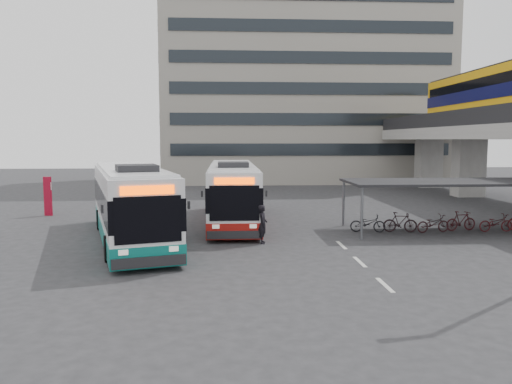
{
  "coord_description": "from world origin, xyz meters",
  "views": [
    {
      "loc": [
        -2.47,
        -21.08,
        4.57
      ],
      "look_at": [
        -1.03,
        3.36,
        2.0
      ],
      "focal_mm": 35.0,
      "sensor_mm": 36.0,
      "label": 1
    }
  ],
  "objects": [
    {
      "name": "sign_totem_north",
      "position": [
        -13.27,
        9.49,
        1.22
      ],
      "size": [
        0.5,
        0.27,
        2.36
      ],
      "rotation": [
        0.0,
        0.0,
        -0.27
      ],
      "color": "maroon",
      "rests_on": "ground"
    },
    {
      "name": "office_block",
      "position": [
        6.0,
        36.0,
        12.5
      ],
      "size": [
        30.0,
        15.0,
        25.0
      ],
      "primitive_type": "cube",
      "color": "gray",
      "rests_on": "ground"
    },
    {
      "name": "bus_teal",
      "position": [
        -6.85,
        1.63,
        1.67
      ],
      "size": [
        5.96,
        12.4,
        3.6
      ],
      "rotation": [
        0.0,
        0.0,
        0.29
      ],
      "color": "white",
      "rests_on": "ground"
    },
    {
      "name": "bike_shelter",
      "position": [
        8.47,
        3.0,
        1.44
      ],
      "size": [
        10.0,
        4.0,
        2.54
      ],
      "color": "#595B60",
      "rests_on": "ground"
    },
    {
      "name": "road_markings",
      "position": [
        2.5,
        -3.0,
        0.01
      ],
      "size": [
        0.15,
        7.6,
        0.01
      ],
      "color": "beige",
      "rests_on": "ground"
    },
    {
      "name": "ground",
      "position": [
        0.0,
        0.0,
        0.0
      ],
      "size": [
        120.0,
        120.0,
        0.0
      ],
      "primitive_type": "plane",
      "color": "#28282B",
      "rests_on": "ground"
    },
    {
      "name": "viaduct",
      "position": [
        17.0,
        12.63,
        6.23
      ],
      "size": [
        8.0,
        32.0,
        9.68
      ],
      "color": "gray",
      "rests_on": "ground"
    },
    {
      "name": "pedestrian",
      "position": [
        -0.9,
        0.6,
        0.86
      ],
      "size": [
        0.45,
        0.65,
        1.72
      ],
      "primitive_type": "imported",
      "rotation": [
        0.0,
        0.0,
        1.52
      ],
      "color": "black",
      "rests_on": "ground"
    },
    {
      "name": "bus_main",
      "position": [
        -2.16,
        6.43,
        1.61
      ],
      "size": [
        2.6,
        11.78,
        3.47
      ],
      "rotation": [
        0.0,
        0.0,
        0.0
      ],
      "color": "white",
      "rests_on": "ground"
    }
  ]
}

